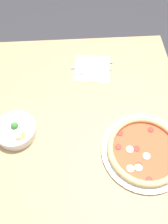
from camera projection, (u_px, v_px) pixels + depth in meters
The scene contains 7 objects.
ground_plane at pixel (74, 181), 1.71m from camera, with size 8.00×8.00×0.00m, color #333338.
dining_table at pixel (70, 138), 1.18m from camera, with size 1.17×1.09×0.73m.
pizza at pixel (145, 150), 1.03m from camera, with size 0.36×0.36×0.04m.
bowl at pixel (16, 130), 1.07m from camera, with size 0.18×0.18×0.07m.
napkin at pixel (92, 69), 1.30m from camera, with size 0.20×0.20×0.00m.
fork at pixel (93, 72), 1.28m from camera, with size 0.03×0.19×0.00m.
knife at pixel (94, 65), 1.31m from camera, with size 0.04×0.22×0.01m.
Camera 1 is at (-0.54, -0.03, 1.69)m, focal length 40.00 mm.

